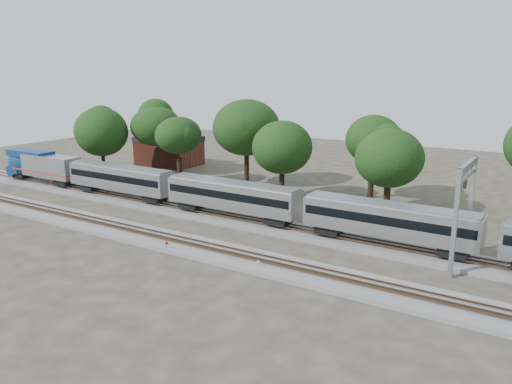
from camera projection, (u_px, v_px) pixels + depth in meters
ground at (197, 233)px, 55.10m from camera, size 160.00×160.00×0.00m
track_far at (228, 218)px, 59.99m from camera, size 160.00×5.00×0.73m
track_near at (172, 242)px, 51.76m from camera, size 160.00×5.00×0.73m
train at (390, 220)px, 49.15m from camera, size 128.03×3.12×4.60m
switch_stand_red at (167, 245)px, 49.24m from camera, size 0.34×0.15×1.10m
switch_stand_white at (258, 264)px, 44.78m from camera, size 0.28×0.13×0.92m
switch_lever at (206, 256)px, 48.01m from camera, size 0.56×0.41×0.30m
signal_gantry at (465, 191)px, 44.82m from camera, size 0.67×7.90×9.60m
brick_building at (169, 151)px, 94.93m from camera, size 11.50×8.29×5.42m
tree_0 at (101, 132)px, 83.95m from camera, size 7.63×7.63×10.75m
tree_1 at (156, 126)px, 85.07m from camera, size 8.42×8.42×11.87m
tree_2 at (178, 135)px, 77.85m from camera, size 7.82×7.82×11.03m
tree_3 at (247, 128)px, 76.90m from camera, size 9.12×9.12×12.85m
tree_4 at (282, 148)px, 67.84m from camera, size 7.47×7.47×10.53m
tree_5 at (373, 140)px, 68.59m from camera, size 8.44×8.44×11.90m
tree_6 at (389, 158)px, 61.15m from camera, size 7.18×7.18×10.12m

